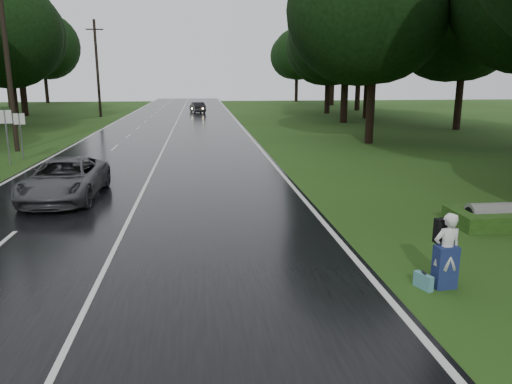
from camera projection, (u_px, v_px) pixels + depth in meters
ground at (104, 273)px, 10.86m from camera, size 160.00×160.00×0.00m
road at (164, 147)px, 30.20m from camera, size 12.00×140.00×0.04m
lane_center at (164, 147)px, 30.19m from camera, size 0.12×140.00×0.01m
grey_car at (65, 179)px, 17.22m from camera, size 2.42×5.10×1.41m
far_car at (197, 107)px, 58.89m from camera, size 2.04×4.02×1.26m
hitchhiker at (446, 253)px, 9.99m from camera, size 0.61×0.56×1.61m
suitcase at (423, 281)px, 10.05m from camera, size 0.27×0.47×0.32m
culvert at (489, 225)px, 14.37m from camera, size 1.36×0.68×0.68m
utility_pole_mid at (18, 151)px, 28.72m from camera, size 1.80×0.28×9.63m
utility_pole_far at (101, 117)px, 53.17m from camera, size 1.80×0.28×10.12m
road_sign_a at (10, 165)px, 24.25m from camera, size 0.65×0.10×2.69m
road_sign_b at (24, 159)px, 26.05m from camera, size 0.58×0.10×2.40m
tree_left_e at (17, 125)px, 44.01m from camera, size 8.48×8.48×13.25m
tree_left_f at (26, 116)px, 54.64m from camera, size 9.37×9.37×14.64m
tree_right_d at (368, 143)px, 32.19m from camera, size 9.30×9.30×14.53m
tree_right_e at (343, 123)px, 46.66m from camera, size 8.75×8.75×13.67m
tree_right_f at (327, 113)px, 58.37m from camera, size 8.42×8.42×13.16m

